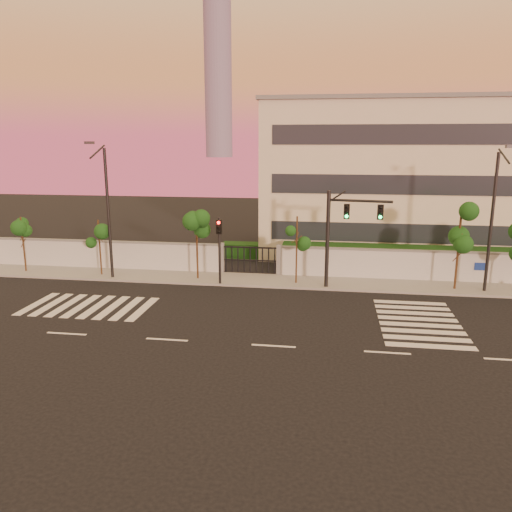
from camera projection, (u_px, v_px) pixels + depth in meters
The scene contains 16 objects.
ground at pixel (274, 346), 22.48m from camera, with size 120.00×120.00×0.00m, color black.
sidewalk at pixel (292, 282), 32.59m from camera, with size 60.00×3.00×0.15m, color gray.
perimeter_wall at pixel (295, 262), 33.80m from camera, with size 60.00×0.36×2.20m.
hedge_row at pixel (312, 257), 36.34m from camera, with size 41.00×4.25×1.80m.
institutional_building at pixel (413, 177), 41.01m from camera, with size 24.40×12.40×12.25m.
distant_skyscraper at pixel (218, 48), 287.91m from camera, with size 16.00×16.00×118.00m.
road_markings at pixel (252, 316), 26.33m from camera, with size 57.00×7.62×0.02m.
street_tree_a at pixel (22, 232), 34.43m from camera, with size 1.37×1.09×3.96m.
street_tree_b at pixel (99, 235), 33.53m from camera, with size 1.34×1.07×3.90m.
street_tree_c at pixel (197, 231), 32.43m from camera, with size 1.52×1.21×4.56m.
street_tree_d at pixel (297, 235), 31.40m from camera, with size 1.31×1.05×4.44m.
street_tree_e at pixel (460, 229), 29.96m from camera, with size 1.61×1.28×5.30m.
traffic_signal_main at pixel (341, 228), 30.30m from camera, with size 3.87×0.76×6.14m.
traffic_signal_secondary at pixel (219, 243), 31.31m from camera, with size 0.34×0.34×4.41m.
streetlight_west at pixel (107, 207), 32.22m from camera, with size 0.54×2.17×9.02m.
streetlight_east at pixel (493, 216), 29.15m from camera, with size 0.53×2.12×8.82m.
Camera 1 is at (2.31, -20.89, 8.99)m, focal length 35.00 mm.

